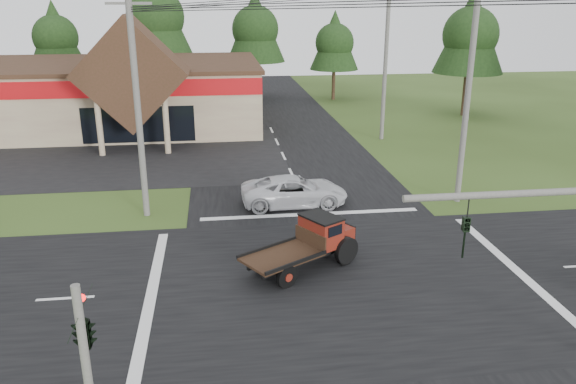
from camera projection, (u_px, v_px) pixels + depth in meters
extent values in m
plane|color=#2F4217|center=(341.00, 282.00, 21.10)|extent=(120.00, 120.00, 0.00)
cube|color=black|center=(341.00, 281.00, 21.10)|extent=(12.00, 120.00, 0.02)
cube|color=black|center=(341.00, 281.00, 21.10)|extent=(120.00, 12.00, 0.02)
cube|color=black|center=(73.00, 159.00, 37.21)|extent=(28.00, 14.00, 0.02)
cube|color=gray|center=(75.00, 96.00, 46.48)|extent=(30.00, 15.00, 5.00)
cube|color=#382717|center=(71.00, 64.00, 45.65)|extent=(30.40, 15.40, 0.30)
cube|color=#9A0B0F|center=(47.00, 90.00, 38.87)|extent=(30.00, 0.12, 1.20)
cube|color=#382717|center=(132.00, 73.00, 38.32)|extent=(7.78, 4.00, 7.78)
cylinder|color=gray|center=(99.00, 127.00, 37.54)|extent=(0.40, 0.40, 4.00)
cylinder|color=gray|center=(166.00, 125.00, 38.07)|extent=(0.40, 0.40, 4.00)
cube|color=black|center=(139.00, 125.00, 40.48)|extent=(8.00, 0.08, 2.60)
cylinder|color=#595651|center=(576.00, 191.00, 12.54)|extent=(8.00, 0.16, 0.16)
imported|color=black|center=(465.00, 238.00, 12.57)|extent=(0.16, 0.20, 1.00)
cylinder|color=#595651|center=(87.00, 374.00, 12.44)|extent=(0.20, 0.20, 4.40)
imported|color=black|center=(81.00, 310.00, 12.14)|extent=(0.53, 2.48, 1.00)
sphere|color=#FF0C0C|center=(81.00, 298.00, 12.22)|extent=(0.18, 0.18, 0.18)
cylinder|color=#595651|center=(138.00, 109.00, 25.92)|extent=(0.30, 0.30, 10.50)
cube|color=#595651|center=(129.00, 3.00, 24.41)|extent=(2.00, 0.12, 0.12)
cylinder|color=#595651|center=(468.00, 92.00, 27.71)|extent=(0.30, 0.30, 11.50)
cylinder|color=#595651|center=(385.00, 64.00, 40.89)|extent=(0.30, 0.30, 11.20)
cylinder|color=#332316|center=(62.00, 85.00, 57.49)|extent=(0.36, 0.36, 3.50)
cone|color=black|center=(55.00, 34.00, 55.84)|extent=(5.60, 5.60, 6.60)
sphere|color=black|center=(55.00, 37.00, 55.94)|extent=(4.40, 4.40, 4.40)
cylinder|color=#332316|center=(160.00, 79.00, 57.59)|extent=(0.36, 0.36, 4.55)
cone|color=black|center=(155.00, 12.00, 55.46)|extent=(7.28, 7.28, 8.58)
sphere|color=black|center=(155.00, 17.00, 55.59)|extent=(5.72, 5.72, 5.72)
cylinder|color=#332316|center=(256.00, 80.00, 59.86)|extent=(0.36, 0.36, 3.85)
cone|color=black|center=(255.00, 26.00, 58.06)|extent=(6.16, 6.16, 7.26)
sphere|color=black|center=(255.00, 29.00, 58.16)|extent=(4.84, 4.84, 4.84)
cylinder|color=#332316|center=(333.00, 84.00, 59.08)|extent=(0.36, 0.36, 3.15)
cone|color=black|center=(335.00, 40.00, 57.60)|extent=(5.04, 5.04, 5.94)
sphere|color=black|center=(335.00, 43.00, 57.69)|extent=(3.96, 3.96, 3.96)
cylinder|color=#332316|center=(464.00, 94.00, 50.80)|extent=(0.36, 0.36, 3.85)
cone|color=black|center=(471.00, 31.00, 48.99)|extent=(6.16, 6.16, 7.26)
sphere|color=black|center=(470.00, 35.00, 49.10)|extent=(4.84, 4.84, 4.84)
imported|color=silver|center=(294.00, 191.00, 28.76)|extent=(5.47, 2.60, 1.51)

